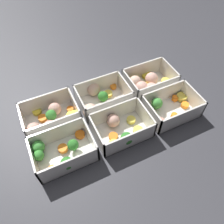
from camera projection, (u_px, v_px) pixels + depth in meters
The scene contains 7 objects.
ground_plane at pixel (112, 116), 0.72m from camera, with size 4.00×4.00×0.00m, color #38383D.
container_near_left at pixel (147, 83), 0.78m from camera, with size 0.17×0.14×0.07m.
container_near_center at pixel (100, 99), 0.73m from camera, with size 0.18×0.15×0.07m.
container_near_right at pixel (50, 118), 0.68m from camera, with size 0.18×0.14×0.07m.
container_far_left at pixel (169, 109), 0.71m from camera, with size 0.17×0.12×0.07m.
container_far_center at pixel (121, 128), 0.66m from camera, with size 0.17×0.13×0.07m.
container_far_right at pixel (61, 151), 0.61m from camera, with size 0.17×0.12×0.07m.
Camera 1 is at (0.19, 0.39, 0.57)m, focal length 35.00 mm.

